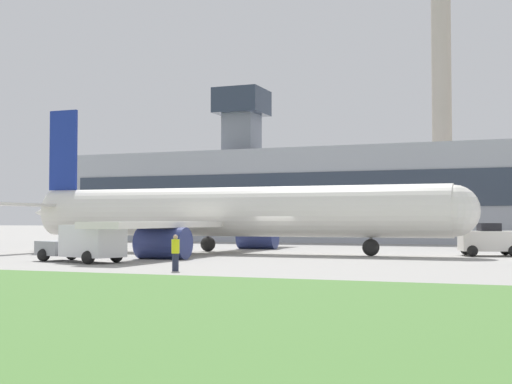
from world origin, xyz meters
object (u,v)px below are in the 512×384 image
at_px(airplane, 226,213).
at_px(pushback_tug, 489,241).
at_px(fuel_truck, 85,244).
at_px(ground_crew_person, 175,252).

bearing_deg(airplane, pushback_tug, 9.83).
distance_m(airplane, fuel_truck, 12.55).
distance_m(airplane, ground_crew_person, 16.94).
height_order(fuel_truck, ground_crew_person, fuel_truck).
height_order(airplane, fuel_truck, airplane).
bearing_deg(pushback_tug, ground_crew_person, -122.75).
distance_m(pushback_tug, ground_crew_person, 22.74).
xyz_separation_m(pushback_tug, ground_crew_person, (-12.30, -19.12, -0.11)).
height_order(airplane, pushback_tug, airplane).
bearing_deg(pushback_tug, fuel_truck, -143.02).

